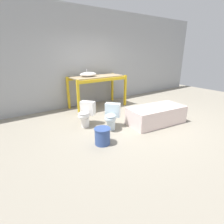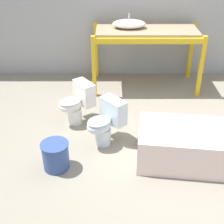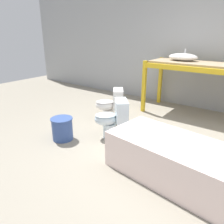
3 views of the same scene
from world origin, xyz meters
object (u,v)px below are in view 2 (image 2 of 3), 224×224
Objects in this scene: sink_basin at (130,24)px; bathtub_main at (202,144)px; toilet_far at (78,102)px; toilet_near at (107,121)px; bucket_white at (57,155)px.

sink_basin is 2.52m from bathtub_main.
sink_basin is 0.35× the size of bathtub_main.
bathtub_main is at bearing 24.17° from toilet_far.
sink_basin reaches higher than toilet_near.
toilet_near is at bearing 40.95° from bucket_white.
bathtub_main is 1.24m from toilet_near.
bucket_white is at bearing -169.18° from bathtub_main.
sink_basin is 2.70m from bucket_white.
toilet_near is (-1.17, 0.41, 0.07)m from bathtub_main.
sink_basin is 1.72m from toilet_far.
toilet_far is 1.75× the size of bucket_white.
bucket_white is (-1.76, -0.11, -0.08)m from bathtub_main.
toilet_near is at bearing -101.52° from sink_basin.
bucket_white is (-0.97, -2.34, -0.95)m from sink_basin.
bathtub_main is (0.80, -2.23, -0.87)m from sink_basin.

